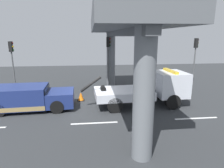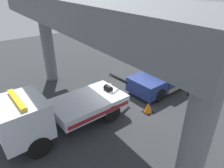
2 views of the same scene
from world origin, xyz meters
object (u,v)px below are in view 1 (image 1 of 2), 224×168
(towed_van_green, at_px, (29,98))
(traffic_cone_orange, at_px, (81,97))
(traffic_light_mid, at_px, (196,51))
(traffic_light_far, at_px, (108,51))
(tow_truck_white, at_px, (150,88))
(traffic_light_near, at_px, (12,55))

(towed_van_green, height_order, traffic_cone_orange, towed_van_green)
(traffic_light_mid, bearing_deg, towed_van_green, -159.05)
(towed_van_green, xyz_separation_m, traffic_light_far, (5.71, 5.44, 2.60))
(tow_truck_white, bearing_deg, traffic_light_near, 153.78)
(tow_truck_white, height_order, traffic_light_near, traffic_light_near)
(traffic_light_mid, height_order, traffic_cone_orange, traffic_light_mid)
(traffic_light_near, relative_size, traffic_cone_orange, 6.92)
(traffic_light_far, height_order, traffic_light_mid, traffic_light_far)
(traffic_cone_orange, bearing_deg, tow_truck_white, -17.05)
(tow_truck_white, xyz_separation_m, traffic_light_mid, (6.04, 5.40, 2.10))
(tow_truck_white, bearing_deg, traffic_cone_orange, 162.95)
(traffic_light_near, height_order, traffic_light_mid, traffic_light_mid)
(traffic_light_near, distance_m, traffic_light_far, 8.50)
(traffic_light_near, distance_m, traffic_light_mid, 17.00)
(traffic_light_mid, bearing_deg, traffic_light_far, 180.00)
(towed_van_green, distance_m, traffic_light_mid, 15.42)
(traffic_light_mid, xyz_separation_m, traffic_cone_orange, (-10.94, -3.89, -3.01))
(traffic_cone_orange, bearing_deg, traffic_light_far, 57.96)
(traffic_light_far, bearing_deg, traffic_cone_orange, -122.04)
(towed_van_green, bearing_deg, traffic_cone_orange, 25.28)
(towed_van_green, bearing_deg, traffic_light_mid, 20.95)
(traffic_light_near, distance_m, traffic_cone_orange, 7.74)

